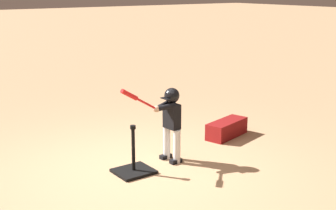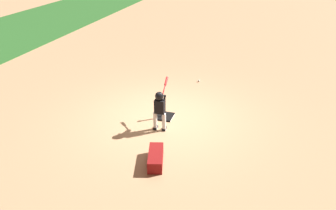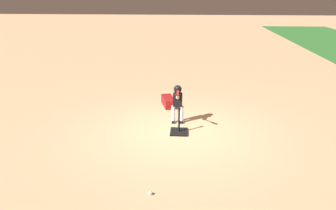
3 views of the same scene
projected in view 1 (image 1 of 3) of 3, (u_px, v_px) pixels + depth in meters
name	position (u px, v px, depth m)	size (l,w,h in m)	color
ground_plane	(136.00, 171.00, 6.49)	(90.00, 90.00, 0.00)	tan
home_plate	(134.00, 172.00, 6.46)	(0.44, 0.44, 0.02)	white
batting_tee	(134.00, 167.00, 6.43)	(0.51, 0.46, 0.68)	black
batter_child	(170.00, 115.00, 6.70)	(0.97, 0.35, 1.19)	silver
equipment_bag	(227.00, 129.00, 7.95)	(0.84, 0.32, 0.28)	maroon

